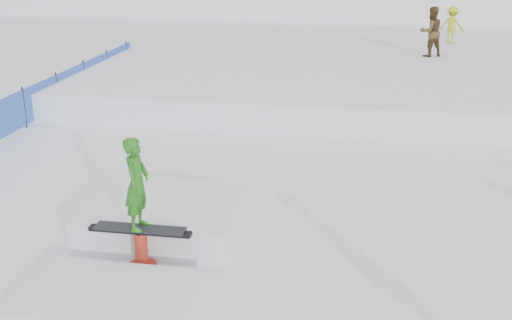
% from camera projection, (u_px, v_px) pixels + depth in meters
% --- Properties ---
extents(ground, '(120.00, 120.00, 0.00)m').
position_uv_depth(ground, '(202.00, 267.00, 9.93)').
color(ground, white).
extents(snow_berm, '(60.00, 14.00, 2.40)m').
position_uv_depth(snow_berm, '(329.00, 0.00, 37.40)').
color(snow_berm, white).
rests_on(snow_berm, ground).
extents(snow_midrise, '(50.00, 18.00, 0.80)m').
position_uv_depth(snow_midrise, '(305.00, 57.00, 24.66)').
color(snow_midrise, white).
rests_on(snow_midrise, ground).
extents(safety_fence, '(0.05, 16.00, 1.10)m').
position_uv_depth(safety_fence, '(24.00, 107.00, 16.91)').
color(safety_fence, '#3359B9').
rests_on(safety_fence, ground).
extents(walker_olive, '(1.04, 0.95, 1.72)m').
position_uv_depth(walker_olive, '(431.00, 32.00, 22.28)').
color(walker_olive, '#4F381C').
rests_on(walker_olive, snow_midrise).
extents(walker_ygreen, '(1.06, 0.85, 1.43)m').
position_uv_depth(walker_ygreen, '(452.00, 25.00, 24.95)').
color(walker_ygreen, gold).
rests_on(walker_ygreen, snow_midrise).
extents(jib_rail_feature, '(2.60, 4.40, 2.11)m').
position_uv_depth(jib_rail_feature, '(153.00, 234.00, 10.35)').
color(jib_rail_feature, white).
rests_on(jib_rail_feature, ground).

